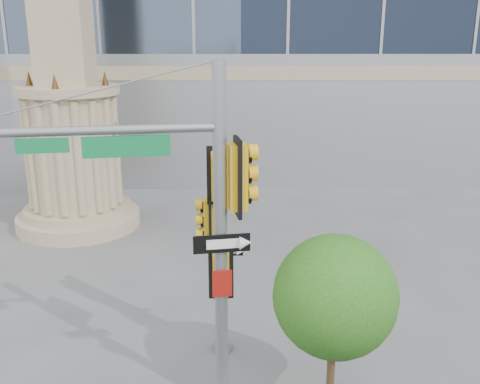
{
  "coord_description": "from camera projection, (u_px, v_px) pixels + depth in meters",
  "views": [
    {
      "loc": [
        -0.2,
        -9.66,
        6.69
      ],
      "look_at": [
        -0.12,
        2.0,
        3.31
      ],
      "focal_mm": 40.0,
      "sensor_mm": 36.0,
      "label": 1
    }
  ],
  "objects": [
    {
      "name": "secondary_signal_pole",
      "position": [
        218.0,
        235.0,
        11.0
      ],
      "size": [
        0.81,
        0.61,
        4.73
      ],
      "rotation": [
        0.0,
        0.0,
        0.03
      ],
      "color": "slate",
      "rests_on": "ground"
    },
    {
      "name": "main_signal_pole",
      "position": [
        151.0,
        211.0,
        8.81
      ],
      "size": [
        4.91,
        1.22,
        6.36
      ],
      "rotation": [
        0.0,
        0.0,
        0.16
      ],
      "color": "slate",
      "rests_on": "ground"
    },
    {
      "name": "monument",
      "position": [
        66.0,
        73.0,
        18.21
      ],
      "size": [
        4.4,
        4.4,
        16.6
      ],
      "color": "tan",
      "rests_on": "ground"
    },
    {
      "name": "street_tree",
      "position": [
        337.0,
        301.0,
        9.29
      ],
      "size": [
        2.22,
        2.17,
        3.47
      ],
      "color": "tan",
      "rests_on": "ground"
    },
    {
      "name": "ground",
      "position": [
        247.0,
        371.0,
        11.14
      ],
      "size": [
        120.0,
        120.0,
        0.0
      ],
      "primitive_type": "plane",
      "color": "#545456",
      "rests_on": "ground"
    }
  ]
}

